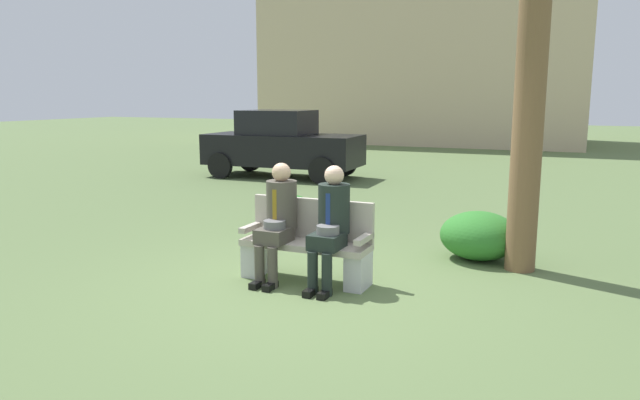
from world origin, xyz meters
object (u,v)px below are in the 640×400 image
at_px(parked_car_near, 282,144).
at_px(building_backdrop, 428,27).
at_px(seated_man_left, 278,216).
at_px(seated_man_right, 331,221).
at_px(park_bench, 307,245).
at_px(shrub_near_bench, 479,236).
at_px(shrub_mid_lawn, 289,211).

distance_m(parked_car_near, building_backdrop, 14.28).
height_order(seated_man_left, seated_man_right, same).
relative_size(park_bench, shrub_near_bench, 1.49).
distance_m(seated_man_left, seated_man_right, 0.63).
bearing_deg(parked_car_near, park_bench, -60.66).
xyz_separation_m(park_bench, building_backdrop, (-3.87, 21.06, 4.66)).
bearing_deg(shrub_mid_lawn, building_backdrop, 97.55).
relative_size(shrub_mid_lawn, parked_car_near, 0.21).
relative_size(park_bench, shrub_mid_lawn, 1.72).
height_order(parked_car_near, building_backdrop, building_backdrop).
relative_size(shrub_mid_lawn, building_backdrop, 0.06).
bearing_deg(seated_man_right, building_backdrop, 101.21).
bearing_deg(seated_man_left, park_bench, 22.76).
distance_m(shrub_mid_lawn, building_backdrop, 19.56).
relative_size(seated_man_left, shrub_mid_lawn, 1.55).
bearing_deg(shrub_mid_lawn, shrub_near_bench, -11.81).
bearing_deg(seated_man_left, building_backdrop, 99.56).
relative_size(shrub_near_bench, parked_car_near, 0.25).
xyz_separation_m(seated_man_left, building_backdrop, (-3.57, 21.18, 4.33)).
bearing_deg(shrub_near_bench, park_bench, -134.77).
relative_size(seated_man_right, parked_car_near, 0.33).
relative_size(seated_man_right, shrub_near_bench, 1.34).
bearing_deg(parked_car_near, building_backdrop, 88.73).
xyz_separation_m(park_bench, shrub_mid_lawn, (-1.37, 2.26, -0.14)).
bearing_deg(shrub_mid_lawn, parked_car_near, 118.45).
xyz_separation_m(seated_man_right, shrub_near_bench, (1.28, 1.76, -0.42)).
bearing_deg(shrub_mid_lawn, seated_man_left, -65.71).
xyz_separation_m(shrub_mid_lawn, building_backdrop, (-2.49, 18.80, 4.79)).
bearing_deg(seated_man_right, seated_man_left, -179.99).
bearing_deg(shrub_near_bench, shrub_mid_lawn, 168.19).
bearing_deg(parked_car_near, shrub_mid_lawn, -61.55).
bearing_deg(park_bench, building_backdrop, 100.40).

